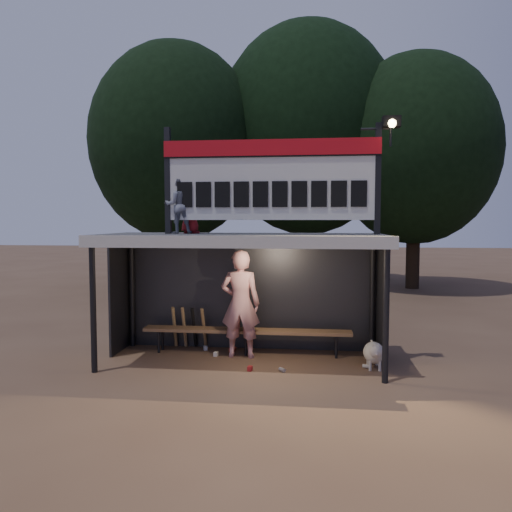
# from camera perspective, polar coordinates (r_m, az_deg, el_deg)

# --- Properties ---
(ground) EXTENTS (80.00, 80.00, 0.00)m
(ground) POSITION_cam_1_polar(r_m,az_deg,el_deg) (9.25, -1.55, -11.99)
(ground) COLOR brown
(ground) RESTS_ON ground
(player) EXTENTS (0.74, 0.49, 2.02)m
(player) POSITION_cam_1_polar(r_m,az_deg,el_deg) (9.35, -1.79, -5.47)
(player) COLOR silver
(player) RESTS_ON ground
(child_a) EXTENTS (0.61, 0.55, 1.02)m
(child_a) POSITION_cam_1_polar(r_m,az_deg,el_deg) (9.18, -8.87, 5.72)
(child_a) COLOR slate
(child_a) RESTS_ON dugout_shelter
(child_b) EXTENTS (0.55, 0.51, 0.94)m
(child_b) POSITION_cam_1_polar(r_m,az_deg,el_deg) (9.33, -7.49, 5.45)
(child_b) COLOR maroon
(child_b) RESTS_ON dugout_shelter
(dugout_shelter) EXTENTS (5.10, 2.08, 2.32)m
(dugout_shelter) POSITION_cam_1_polar(r_m,az_deg,el_deg) (9.16, -1.35, -0.40)
(dugout_shelter) COLOR #3C3C3E
(dugout_shelter) RESTS_ON ground
(scoreboard_assembly) EXTENTS (4.10, 0.27, 1.99)m
(scoreboard_assembly) POSITION_cam_1_polar(r_m,az_deg,el_deg) (8.85, 2.03, 9.03)
(scoreboard_assembly) COLOR black
(scoreboard_assembly) RESTS_ON dugout_shelter
(bench) EXTENTS (4.00, 0.35, 0.48)m
(bench) POSITION_cam_1_polar(r_m,az_deg,el_deg) (9.67, -1.09, -8.63)
(bench) COLOR olive
(bench) RESTS_ON ground
(tree_left) EXTENTS (6.46, 6.46, 9.27)m
(tree_left) POSITION_cam_1_polar(r_m,az_deg,el_deg) (19.74, -9.20, 12.63)
(tree_left) COLOR black
(tree_left) RESTS_ON ground
(tree_mid) EXTENTS (7.22, 7.22, 10.36)m
(tree_mid) POSITION_cam_1_polar(r_m,az_deg,el_deg) (20.62, 5.91, 14.13)
(tree_mid) COLOR #321E16
(tree_mid) RESTS_ON ground
(tree_right) EXTENTS (6.08, 6.08, 8.72)m
(tree_right) POSITION_cam_1_polar(r_m,az_deg,el_deg) (19.83, 17.73, 11.50)
(tree_right) COLOR black
(tree_right) RESTS_ON ground
(dog) EXTENTS (0.36, 0.81, 0.49)m
(dog) POSITION_cam_1_polar(r_m,az_deg,el_deg) (9.01, 13.34, -10.69)
(dog) COLOR beige
(dog) RESTS_ON ground
(bats) EXTENTS (0.68, 0.35, 0.84)m
(bats) POSITION_cam_1_polar(r_m,az_deg,el_deg) (10.15, -7.65, -8.07)
(bats) COLOR olive
(bats) RESTS_ON ground
(litter) EXTENTS (3.15, 1.41, 0.08)m
(litter) POSITION_cam_1_polar(r_m,az_deg,el_deg) (9.40, -0.51, -11.48)
(litter) COLOR #B01E1E
(litter) RESTS_ON ground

